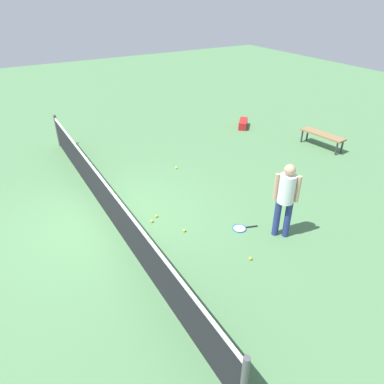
{
  "coord_description": "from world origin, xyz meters",
  "views": [
    {
      "loc": [
        -6.84,
        1.81,
        4.73
      ],
      "look_at": [
        -1.24,
        -1.49,
        0.9
      ],
      "focal_mm": 33.14,
      "sensor_mm": 36.0,
      "label": 1
    }
  ],
  "objects": [
    {
      "name": "tennis_racket_near_player",
      "position": [
        -1.87,
        -2.38,
        0.01
      ],
      "size": [
        0.4,
        0.61,
        0.03
      ],
      "color": "blue",
      "rests_on": "ground_plane"
    },
    {
      "name": "tennis_ball_near_player",
      "position": [
        -2.8,
        -1.92,
        0.03
      ],
      "size": [
        0.07,
        0.07,
        0.07
      ],
      "primitive_type": "sphere",
      "color": "#C6E033",
      "rests_on": "ground_plane"
    },
    {
      "name": "court_net",
      "position": [
        0.0,
        0.0,
        0.5
      ],
      "size": [
        10.09,
        0.09,
        1.07
      ],
      "color": "#4C4C51",
      "rests_on": "ground_plane"
    },
    {
      "name": "tennis_ball_by_net",
      "position": [
        1.48,
        -2.55,
        0.03
      ],
      "size": [
        0.07,
        0.07,
        0.07
      ],
      "primitive_type": "sphere",
      "color": "#C6E033",
      "rests_on": "ground_plane"
    },
    {
      "name": "tennis_ball_stray_left",
      "position": [
        -0.5,
        -0.96,
        0.03
      ],
      "size": [
        0.07,
        0.07,
        0.07
      ],
      "primitive_type": "sphere",
      "color": "#C6E033",
      "rests_on": "ground_plane"
    },
    {
      "name": "player_near_side",
      "position": [
        -2.48,
        -2.98,
        1.01
      ],
      "size": [
        0.48,
        0.48,
        1.7
      ],
      "color": "navy",
      "rests_on": "ground_plane"
    },
    {
      "name": "equipment_bag",
      "position": [
        3.32,
        -6.44,
        0.14
      ],
      "size": [
        0.78,
        0.75,
        0.28
      ],
      "color": "#B21E1E",
      "rests_on": "ground_plane"
    },
    {
      "name": "ground_plane",
      "position": [
        0.0,
        0.0,
        0.0
      ],
      "size": [
        40.0,
        40.0,
        0.0
      ],
      "primitive_type": "plane",
      "color": "#4C7A4C"
    },
    {
      "name": "tennis_ball_baseline",
      "position": [
        -0.63,
        -0.78,
        0.03
      ],
      "size": [
        0.07,
        0.07,
        0.07
      ],
      "primitive_type": "sphere",
      "color": "#C6E033",
      "rests_on": "ground_plane"
    },
    {
      "name": "tennis_ball_midcourt",
      "position": [
        -1.33,
        -1.24,
        0.03
      ],
      "size": [
        0.07,
        0.07,
        0.07
      ],
      "primitive_type": "sphere",
      "color": "#C6E033",
      "rests_on": "ground_plane"
    },
    {
      "name": "courtside_bench",
      "position": [
        0.45,
        -7.48,
        0.42
      ],
      "size": [
        1.54,
        0.58,
        0.48
      ],
      "color": "olive",
      "rests_on": "ground_plane"
    }
  ]
}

